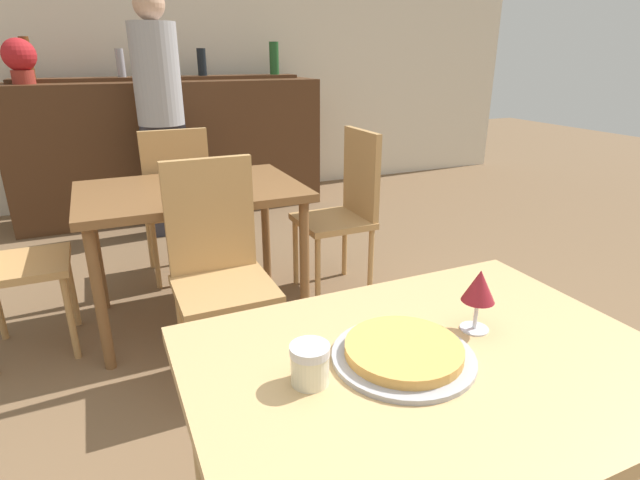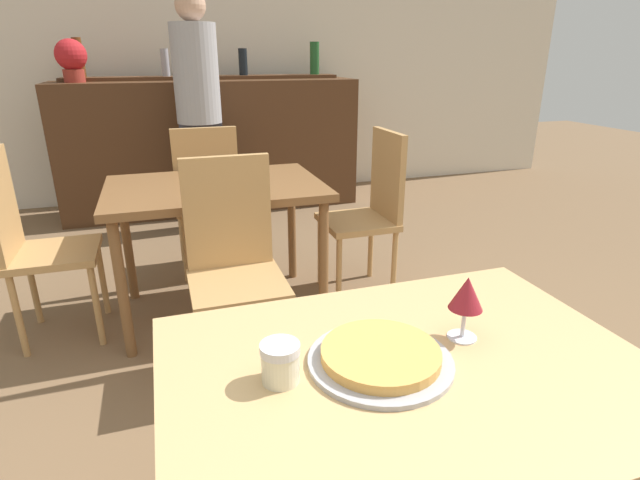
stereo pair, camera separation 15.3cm
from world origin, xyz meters
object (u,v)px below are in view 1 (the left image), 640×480
Objects in this scene: chair_far_side_back at (177,197)px; chair_far_side_front at (218,260)px; cheese_shaker at (310,364)px; pizza_tray at (403,352)px; potted_plant at (20,58)px; chair_far_side_right at (346,203)px; person_standing at (160,108)px; wine_glass at (479,288)px.

chair_far_side_front is at bearing 90.00° from chair_far_side_back.
chair_far_side_front reaches higher than cheese_shaker.
potted_plant reaches higher than pizza_tray.
person_standing is at bearing -151.29° from chair_far_side_right.
pizza_tray is 0.22m from cheese_shaker.
cheese_shaker is (-0.07, -2.25, 0.23)m from chair_far_side_back.
cheese_shaker is 3.20m from person_standing.
person_standing is (-0.08, 3.20, 0.24)m from pizza_tray.
chair_far_side_front is 1.00× the size of chair_far_side_back.
wine_glass is (0.32, -3.16, -0.14)m from person_standing.
pizza_tray is 3.90m from potted_plant.
chair_far_side_back reaches higher than pizza_tray.
potted_plant is (-0.84, 2.56, 0.79)m from chair_far_side_front.
wine_glass is (0.23, 0.04, 0.10)m from pizza_tray.
cheese_shaker is at bearing 88.29° from chair_far_side_back.
cheese_shaker is 0.27× the size of potted_plant.
chair_far_side_back is (0.00, 1.09, 0.00)m from chair_far_side_front.
chair_far_side_right is at bearing 66.96° from pizza_tray.
chair_far_side_front is at bearing 97.55° from pizza_tray.
chair_far_side_back is at bearing 88.29° from cheese_shaker.
chair_far_side_back is at bearing 90.00° from chair_far_side_front.
chair_far_side_back reaches higher than cheese_shaker.
person_standing reaches higher than wine_glass.
chair_far_side_front is 1.04m from chair_far_side_right.
cheese_shaker is 0.05× the size of person_standing.
potted_plant is at bearing 101.66° from cheese_shaker.
chair_far_side_right is 2.93× the size of potted_plant.
chair_far_side_front is 3.00× the size of pizza_tray.
pizza_tray is (-0.73, -1.71, 0.20)m from chair_far_side_right.
person_standing reaches higher than potted_plant.
chair_far_side_back reaches higher than wine_glass.
chair_far_side_right is 6.05× the size of wine_glass.
chair_far_side_back is at bearing 93.94° from pizza_tray.
pizza_tray is 0.25m from wine_glass.
chair_far_side_front is 2.93× the size of potted_plant.
chair_far_side_front is 2.80m from potted_plant.
pizza_tray is 0.98× the size of potted_plant.
chair_far_side_right is 1.97m from cheese_shaker.
person_standing is at bearing 95.69° from wine_glass.
pizza_tray is at bearing -23.04° from chair_far_side_right.
chair_far_side_right is 2.76m from potted_plant.
chair_far_side_back is 2.26m from cheese_shaker.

